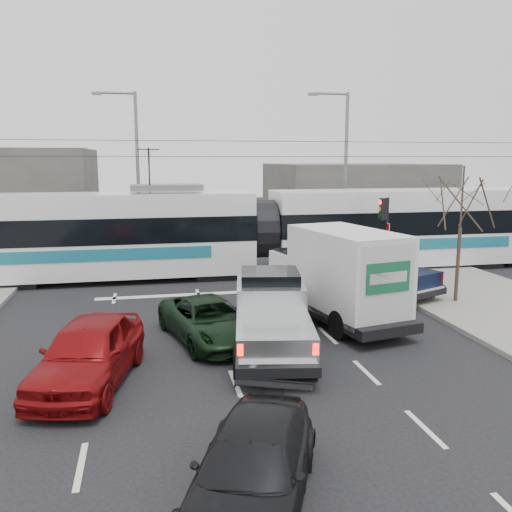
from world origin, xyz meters
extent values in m
plane|color=black|center=(0.00, 0.00, 0.00)|extent=(120.00, 120.00, 0.00)
cube|color=#33302D|center=(0.00, 10.00, 0.01)|extent=(60.00, 1.60, 0.03)
cube|color=slate|center=(12.00, 24.00, 2.50)|extent=(12.00, 10.00, 5.00)
cylinder|color=#47382B|center=(7.60, 2.50, 1.52)|extent=(0.14, 0.14, 2.75)
cylinder|color=#47382B|center=(7.60, 2.50, 4.03)|extent=(0.07, 0.07, 2.25)
cylinder|color=black|center=(6.60, 6.50, 1.95)|extent=(0.12, 0.12, 3.60)
cube|color=black|center=(6.40, 6.50, 3.25)|extent=(0.28, 0.28, 0.95)
cylinder|color=#FF0C07|center=(6.25, 6.50, 3.55)|extent=(0.06, 0.20, 0.20)
cylinder|color=orange|center=(6.25, 6.50, 3.25)|extent=(0.06, 0.20, 0.20)
cylinder|color=#05330C|center=(6.25, 6.50, 2.95)|extent=(0.06, 0.20, 0.20)
cube|color=white|center=(6.58, 6.35, 2.45)|extent=(0.02, 0.30, 0.40)
cylinder|color=slate|center=(7.50, 14.00, 4.50)|extent=(0.20, 0.20, 9.00)
cylinder|color=slate|center=(6.50, 14.00, 8.90)|extent=(2.00, 0.14, 0.14)
cube|color=slate|center=(5.50, 14.00, 8.85)|extent=(0.55, 0.25, 0.14)
cylinder|color=slate|center=(-4.00, 16.00, 4.50)|extent=(0.20, 0.20, 9.00)
cylinder|color=slate|center=(-5.00, 16.00, 8.90)|extent=(2.00, 0.14, 0.14)
cube|color=slate|center=(-6.00, 16.00, 8.85)|extent=(0.55, 0.25, 0.14)
cylinder|color=black|center=(0.00, 10.00, 5.50)|extent=(60.00, 0.03, 0.03)
cylinder|color=black|center=(0.00, 10.00, 6.20)|extent=(60.00, 0.03, 0.03)
cube|color=white|center=(-5.66, 9.44, 1.09)|extent=(13.57, 2.86, 1.65)
cube|color=black|center=(-5.66, 9.44, 2.36)|extent=(13.64, 2.89, 1.12)
cube|color=white|center=(-5.66, 9.44, 3.37)|extent=(13.57, 2.75, 1.05)
cube|color=#196980|center=(-5.66, 8.01, 1.39)|extent=(9.50, 0.03, 0.52)
cube|color=white|center=(9.09, 9.46, 1.09)|extent=(13.57, 2.86, 1.65)
cube|color=black|center=(9.09, 9.46, 2.36)|extent=(13.64, 2.89, 1.12)
cube|color=white|center=(9.09, 9.46, 3.37)|extent=(13.57, 2.75, 1.05)
cube|color=#196980|center=(9.09, 8.02, 1.39)|extent=(9.50, 0.03, 0.52)
cylinder|color=black|center=(1.71, 9.45, 2.13)|extent=(1.06, 2.73, 2.73)
cube|color=slate|center=(-2.71, 9.45, 4.13)|extent=(3.16, 1.71, 0.26)
cube|color=black|center=(-9.35, 9.44, 0.19)|extent=(2.11, 2.42, 0.38)
cube|color=black|center=(-0.50, 9.45, 0.19)|extent=(2.11, 2.42, 0.38)
cube|color=black|center=(3.92, 9.45, 0.19)|extent=(2.11, 2.42, 0.38)
cube|color=black|center=(12.77, 9.46, 0.19)|extent=(2.11, 2.42, 0.38)
cube|color=black|center=(-0.33, -1.06, 0.55)|extent=(2.98, 6.03, 0.25)
cube|color=silver|center=(-0.15, -0.04, 1.24)|extent=(2.35, 2.73, 1.14)
cube|color=black|center=(-0.13, 0.06, 1.84)|extent=(1.97, 2.00, 0.55)
cube|color=silver|center=(0.10, 1.33, 1.02)|extent=(2.04, 1.36, 0.55)
cube|color=silver|center=(-0.56, -2.31, 0.95)|extent=(2.38, 2.90, 0.65)
cube|color=silver|center=(-0.83, -3.79, 0.68)|extent=(1.83, 0.50, 0.18)
cube|color=#FF0C07|center=(-1.67, -3.52, 1.04)|extent=(0.15, 0.10, 0.28)
cube|color=#FF0C07|center=(0.06, -3.83, 1.04)|extent=(0.15, 0.10, 0.28)
cylinder|color=black|center=(-0.91, 0.92, 0.40)|extent=(0.42, 0.83, 0.80)
cylinder|color=black|center=(0.89, 0.59, 0.40)|extent=(0.42, 0.83, 0.80)
cylinder|color=black|center=(-1.56, -2.72, 0.40)|extent=(0.42, 0.83, 0.80)
cylinder|color=black|center=(0.24, -3.04, 0.40)|extent=(0.42, 0.83, 0.80)
cube|color=black|center=(2.50, 1.54, 0.49)|extent=(3.40, 6.60, 0.31)
cube|color=white|center=(2.01, 3.88, 1.26)|extent=(2.31, 1.90, 1.44)
cube|color=black|center=(1.98, 4.00, 1.80)|extent=(1.94, 1.35, 0.54)
cube|color=silver|center=(2.63, 0.93, 1.82)|extent=(2.99, 4.63, 2.65)
cube|color=silver|center=(3.06, -1.15, 1.82)|extent=(1.87, 0.43, 2.33)
cube|color=#135734|center=(3.07, -1.19, 2.03)|extent=(1.48, 0.33, 0.90)
cube|color=black|center=(3.10, -1.35, 0.40)|extent=(1.95, 0.62, 0.16)
cylinder|color=black|center=(1.16, 3.32, 0.40)|extent=(0.43, 0.85, 0.81)
cylinder|color=black|center=(3.01, 3.71, 0.40)|extent=(0.43, 0.85, 0.81)
cylinder|color=black|center=(1.93, -0.38, 0.45)|extent=(0.45, 0.93, 0.90)
cylinder|color=black|center=(3.79, 0.01, 0.45)|extent=(0.45, 0.93, 0.90)
cube|color=black|center=(5.50, 4.43, 0.53)|extent=(3.54, 5.11, 0.24)
cube|color=black|center=(5.16, 5.22, 1.20)|extent=(2.40, 2.54, 1.10)
cube|color=black|center=(5.12, 5.31, 1.78)|extent=(1.96, 1.92, 0.53)
cube|color=black|center=(4.70, 6.28, 0.98)|extent=(1.89, 1.47, 0.53)
cube|color=black|center=(5.92, 3.46, 0.91)|extent=(2.46, 2.68, 0.62)
cube|color=silver|center=(6.42, 2.31, 0.65)|extent=(1.57, 0.81, 0.17)
cube|color=#590505|center=(5.66, 2.09, 1.01)|extent=(0.15, 0.12, 0.27)
cube|color=#590505|center=(7.10, 2.71, 1.01)|extent=(0.15, 0.12, 0.27)
cylinder|color=black|center=(4.14, 5.51, 0.38)|extent=(0.55, 0.81, 0.77)
cylinder|color=black|center=(5.64, 6.16, 0.38)|extent=(0.55, 0.81, 0.77)
cylinder|color=black|center=(5.36, 2.69, 0.38)|extent=(0.55, 0.81, 0.77)
cylinder|color=black|center=(6.86, 3.34, 0.38)|extent=(0.55, 0.81, 0.77)
imported|color=black|center=(-1.93, 0.28, 0.63)|extent=(3.13, 4.91, 1.26)
imported|color=maroon|center=(-5.16, -2.29, 0.80)|extent=(2.93, 5.02, 1.60)
imported|color=black|center=(-2.21, -7.69, 0.63)|extent=(3.29, 4.65, 1.25)
camera|label=1|loc=(-3.73, -15.27, 5.40)|focal=38.00mm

